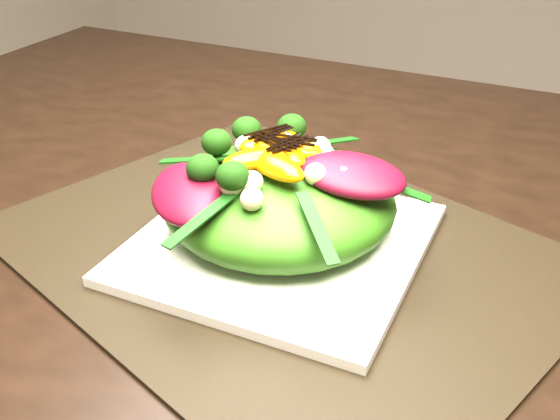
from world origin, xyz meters
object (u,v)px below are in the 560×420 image
at_px(salad_bowl, 280,231).
at_px(orange_segment, 288,146).
at_px(dining_table, 375,214).
at_px(plate_base, 280,243).
at_px(lettuce_mound, 280,200).
at_px(placemat, 280,249).

bearing_deg(salad_bowl, orange_segment, 97.79).
xyz_separation_m(dining_table, salad_bowl, (-0.05, -0.14, 0.04)).
distance_m(plate_base, salad_bowl, 0.01).
bearing_deg(orange_segment, salad_bowl, -82.21).
xyz_separation_m(dining_table, lettuce_mound, (-0.05, -0.14, 0.08)).
bearing_deg(orange_segment, plate_base, -82.21).
xyz_separation_m(placemat, plate_base, (0.00, 0.00, 0.01)).
height_order(placemat, salad_bowl, salad_bowl).
bearing_deg(salad_bowl, dining_table, 69.94).
xyz_separation_m(plate_base, lettuce_mound, (0.00, -0.00, 0.05)).
relative_size(salad_bowl, orange_segment, 3.43).
bearing_deg(placemat, salad_bowl, 75.96).
height_order(placemat, orange_segment, orange_segment).
distance_m(dining_table, plate_base, 0.16).
xyz_separation_m(plate_base, orange_segment, (-0.00, 0.02, 0.09)).
height_order(dining_table, salad_bowl, dining_table).
bearing_deg(salad_bowl, lettuce_mound, -104.04).
bearing_deg(lettuce_mound, salad_bowl, 75.96).
relative_size(lettuce_mound, orange_segment, 3.26).
bearing_deg(lettuce_mound, plate_base, 90.00).
distance_m(salad_bowl, lettuce_mound, 0.03).
relative_size(dining_table, salad_bowl, 6.91).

